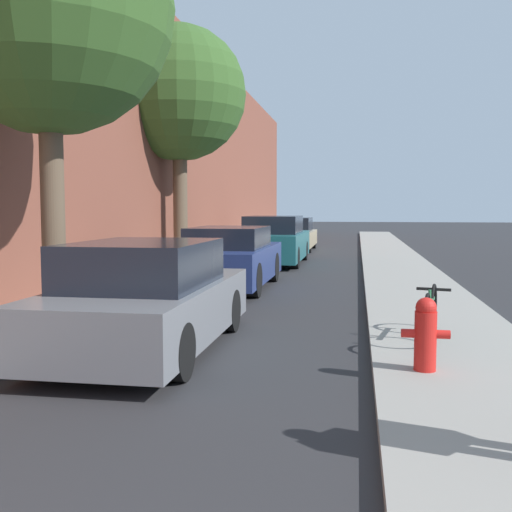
# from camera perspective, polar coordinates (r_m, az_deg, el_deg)

# --- Properties ---
(ground_plane) EXTENTS (120.00, 120.00, 0.00)m
(ground_plane) POSITION_cam_1_polar(r_m,az_deg,el_deg) (15.94, 3.40, -1.70)
(ground_plane) COLOR #28282B
(sidewalk_left) EXTENTS (2.00, 52.00, 0.12)m
(sidewalk_left) POSITION_cam_1_polar(r_m,az_deg,el_deg) (16.50, -6.66, -1.30)
(sidewalk_left) COLOR gray
(sidewalk_left) RESTS_ON ground
(sidewalk_right) EXTENTS (2.00, 52.00, 0.12)m
(sidewalk_right) POSITION_cam_1_polar(r_m,az_deg,el_deg) (15.88, 13.86, -1.64)
(sidewalk_right) COLOR gray
(sidewalk_right) RESTS_ON ground
(building_facade_left) EXTENTS (0.70, 52.00, 7.68)m
(building_facade_left) POSITION_cam_1_polar(r_m,az_deg,el_deg) (16.97, -11.26, 11.59)
(building_facade_left) COLOR brown
(building_facade_left) RESTS_ON ground
(parked_car_grey) EXTENTS (1.72, 3.98, 1.35)m
(parked_car_grey) POSITION_cam_1_polar(r_m,az_deg,el_deg) (7.44, -10.36, -4.11)
(parked_car_grey) COLOR black
(parked_car_grey) RESTS_ON ground
(parked_car_navy) EXTENTS (1.72, 4.21, 1.35)m
(parked_car_navy) POSITION_cam_1_polar(r_m,az_deg,el_deg) (12.99, -2.47, -0.24)
(parked_car_navy) COLOR black
(parked_car_navy) RESTS_ON ground
(parked_car_teal) EXTENTS (1.81, 4.67, 1.51)m
(parked_car_teal) POSITION_cam_1_polar(r_m,az_deg,el_deg) (18.66, 1.79, 1.43)
(parked_car_teal) COLOR black
(parked_car_teal) RESTS_ON ground
(parked_car_champagne) EXTENTS (1.85, 4.34, 1.36)m
(parked_car_champagne) POSITION_cam_1_polar(r_m,az_deg,el_deg) (24.67, 3.39, 2.05)
(parked_car_champagne) COLOR black
(parked_car_champagne) RESTS_ON ground
(street_tree_near) EXTENTS (3.40, 3.40, 6.02)m
(street_tree_near) POSITION_cam_1_polar(r_m,az_deg,el_deg) (9.03, -19.38, 21.50)
(street_tree_near) COLOR brown
(street_tree_near) RESTS_ON sidewalk_left
(street_tree_far) EXTENTS (3.82, 3.82, 6.81)m
(street_tree_far) POSITION_cam_1_polar(r_m,az_deg,el_deg) (17.68, -7.37, 15.11)
(street_tree_far) COLOR brown
(street_tree_far) RESTS_ON sidewalk_left
(fire_hydrant) EXTENTS (0.48, 0.22, 0.74)m
(fire_hydrant) POSITION_cam_1_polar(r_m,az_deg,el_deg) (6.26, 15.95, -7.12)
(fire_hydrant) COLOR red
(fire_hydrant) RESTS_ON sidewalk_right
(bicycle) EXTENTS (0.48, 1.53, 0.63)m
(bicycle) POSITION_cam_1_polar(r_m,az_deg,el_deg) (7.83, 16.40, -5.20)
(bicycle) COLOR black
(bicycle) RESTS_ON sidewalk_right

